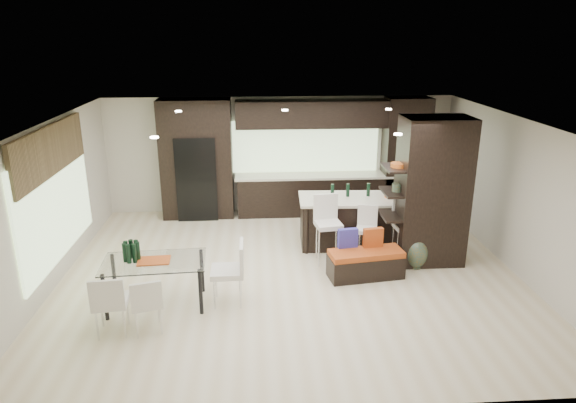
{
  "coord_description": "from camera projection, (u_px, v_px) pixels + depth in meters",
  "views": [
    {
      "loc": [
        -0.59,
        -8.26,
        4.1
      ],
      "look_at": [
        0.0,
        0.6,
        1.15
      ],
      "focal_mm": 32.0,
      "sensor_mm": 36.0,
      "label": 1
    }
  ],
  "objects": [
    {
      "name": "stool_right",
      "position": [
        404.0,
        237.0,
        9.57
      ],
      "size": [
        0.44,
        0.44,
        0.92
      ],
      "primitive_type": "cube",
      "rotation": [
        0.0,
        0.0,
        0.09
      ],
      "color": "silver",
      "rests_on": "ground"
    },
    {
      "name": "window_left",
      "position": [
        56.0,
        203.0,
        8.67
      ],
      "size": [
        0.04,
        3.2,
        1.9
      ],
      "primitive_type": "cube",
      "color": "#B2D199",
      "rests_on": "left_wall"
    },
    {
      "name": "chair_end",
      "position": [
        227.0,
        276.0,
        8.02
      ],
      "size": [
        0.51,
        0.51,
        0.94
      ],
      "primitive_type": "cube",
      "rotation": [
        0.0,
        0.0,
        1.58
      ],
      "color": "silver",
      "rests_on": "ground"
    },
    {
      "name": "chair_far",
      "position": [
        111.0,
        306.0,
        7.22
      ],
      "size": [
        0.51,
        0.51,
        0.86
      ],
      "primitive_type": "cube",
      "rotation": [
        0.0,
        0.0,
        0.1
      ],
      "color": "silver",
      "rests_on": "ground"
    },
    {
      "name": "chair_near",
      "position": [
        147.0,
        306.0,
        7.28
      ],
      "size": [
        0.52,
        0.52,
        0.79
      ],
      "primitive_type": "cube",
      "rotation": [
        0.0,
        0.0,
        0.27
      ],
      "color": "silver",
      "rests_on": "ground"
    },
    {
      "name": "refrigerator",
      "position": [
        198.0,
        177.0,
        11.69
      ],
      "size": [
        0.9,
        0.68,
        1.9
      ],
      "primitive_type": "cube",
      "color": "black",
      "rests_on": "ground"
    },
    {
      "name": "bench",
      "position": [
        366.0,
        264.0,
        8.94
      ],
      "size": [
        1.35,
        0.68,
        0.5
      ],
      "primitive_type": "cube",
      "rotation": [
        0.0,
        0.0,
        0.14
      ],
      "color": "black",
      "rests_on": "ground"
    },
    {
      "name": "dining_table",
      "position": [
        156.0,
        283.0,
        7.98
      ],
      "size": [
        1.61,
        0.97,
        0.75
      ],
      "primitive_type": "cube",
      "rotation": [
        0.0,
        0.0,
        0.06
      ],
      "color": "white",
      "rests_on": "ground"
    },
    {
      "name": "floor_vase",
      "position": [
        418.0,
        239.0,
        9.21
      ],
      "size": [
        0.54,
        0.54,
        1.12
      ],
      "primitive_type": null,
      "rotation": [
        0.0,
        0.0,
        -0.38
      ],
      "color": "#414E38",
      "rests_on": "ground"
    },
    {
      "name": "kitchen_island",
      "position": [
        358.0,
        221.0,
        10.28
      ],
      "size": [
        2.39,
        1.11,
        0.98
      ],
      "primitive_type": "cube",
      "rotation": [
        0.0,
        0.0,
        -0.04
      ],
      "color": "black",
      "rests_on": "ground"
    },
    {
      "name": "ceiling_spots",
      "position": [
        289.0,
        121.0,
        8.55
      ],
      "size": [
        4.0,
        3.0,
        0.02
      ],
      "primitive_type": "cube",
      "color": "white",
      "rests_on": "ceiling"
    },
    {
      "name": "ground",
      "position": [
        290.0,
        273.0,
        9.15
      ],
      "size": [
        8.0,
        8.0,
        0.0
      ],
      "primitive_type": "plane",
      "color": "beige",
      "rests_on": "ground"
    },
    {
      "name": "stool_mid",
      "position": [
        366.0,
        239.0,
        9.55
      ],
      "size": [
        0.46,
        0.46,
        0.84
      ],
      "primitive_type": "cube",
      "rotation": [
        0.0,
        0.0,
        -0.27
      ],
      "color": "silver",
      "rests_on": "ground"
    },
    {
      "name": "right_wall",
      "position": [
        518.0,
        197.0,
        8.98
      ],
      "size": [
        0.02,
        7.0,
        2.7
      ],
      "primitive_type": "cube",
      "color": "beige",
      "rests_on": "ground"
    },
    {
      "name": "stone_accent",
      "position": [
        50.0,
        150.0,
        8.39
      ],
      "size": [
        0.08,
        3.0,
        0.8
      ],
      "primitive_type": "cube",
      "color": "brown",
      "rests_on": "left_wall"
    },
    {
      "name": "left_wall",
      "position": [
        49.0,
        206.0,
        8.48
      ],
      "size": [
        0.02,
        7.0,
        2.7
      ],
      "primitive_type": "cube",
      "color": "beige",
      "rests_on": "ground"
    },
    {
      "name": "ceiling",
      "position": [
        290.0,
        122.0,
        8.3
      ],
      "size": [
        8.0,
        7.0,
        0.02
      ],
      "primitive_type": "cube",
      "color": "white",
      "rests_on": "ground"
    },
    {
      "name": "window_back",
      "position": [
        305.0,
        146.0,
        11.98
      ],
      "size": [
        3.4,
        0.04,
        1.2
      ],
      "primitive_type": "cube",
      "color": "#B2D199",
      "rests_on": "back_wall"
    },
    {
      "name": "partition_column",
      "position": [
        432.0,
        191.0,
        9.27
      ],
      "size": [
        1.2,
        0.8,
        2.7
      ],
      "primitive_type": "cube",
      "color": "black",
      "rests_on": "ground"
    },
    {
      "name": "back_cabinetry",
      "position": [
        302.0,
        158.0,
        11.76
      ],
      "size": [
        6.8,
        0.68,
        2.7
      ],
      "primitive_type": "cube",
      "color": "black",
      "rests_on": "ground"
    },
    {
      "name": "stool_left",
      "position": [
        328.0,
        236.0,
        9.44
      ],
      "size": [
        0.51,
        0.51,
        1.03
      ],
      "primitive_type": "cube",
      "rotation": [
        0.0,
        0.0,
        0.14
      ],
      "color": "silver",
      "rests_on": "ground"
    },
    {
      "name": "back_wall",
      "position": [
        280.0,
        155.0,
        12.04
      ],
      "size": [
        8.0,
        0.02,
        2.7
      ],
      "primitive_type": "cube",
      "color": "beige",
      "rests_on": "ground"
    }
  ]
}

